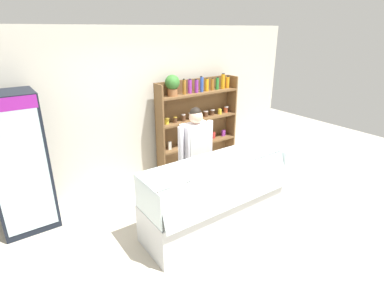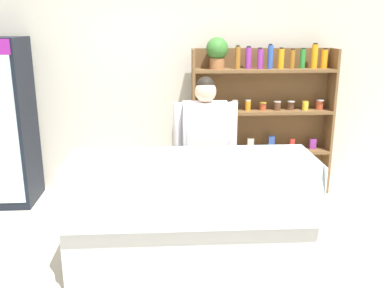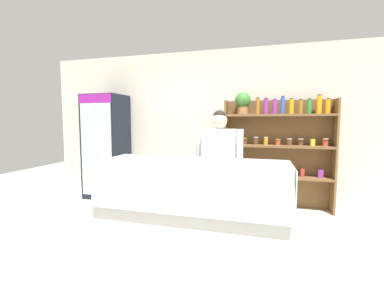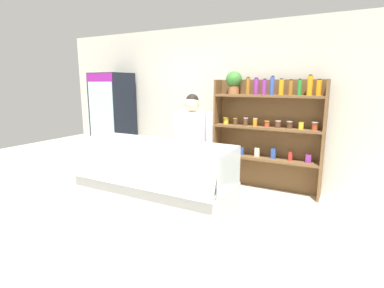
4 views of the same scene
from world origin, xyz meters
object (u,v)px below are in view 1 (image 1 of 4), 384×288
at_px(drinks_fridge, 18,164).
at_px(deli_display_case, 214,208).
at_px(shelving_unit, 195,116).
at_px(shop_clerk, 196,149).

bearing_deg(drinks_fridge, deli_display_case, -36.56).
bearing_deg(drinks_fridge, shelving_unit, 3.30).
relative_size(shelving_unit, deli_display_case, 0.93).
relative_size(drinks_fridge, shelving_unit, 1.00).
xyz_separation_m(drinks_fridge, deli_display_case, (2.11, -1.57, -0.65)).
bearing_deg(shelving_unit, deli_display_case, -117.63).
relative_size(drinks_fridge, shop_clerk, 1.22).
height_order(drinks_fridge, shelving_unit, drinks_fridge).
bearing_deg(deli_display_case, shop_clerk, 75.48).
xyz_separation_m(shelving_unit, shop_clerk, (-0.73, -1.05, -0.15)).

